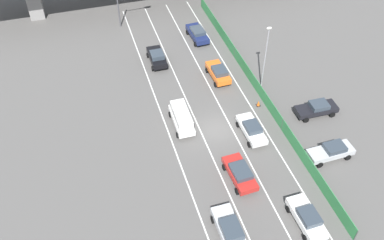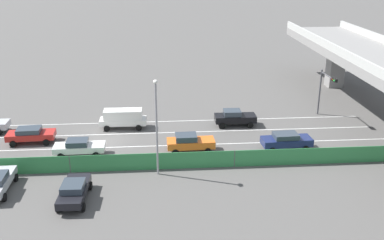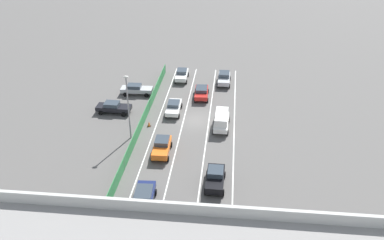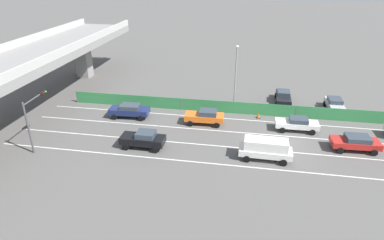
{
  "view_description": "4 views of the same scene",
  "coord_description": "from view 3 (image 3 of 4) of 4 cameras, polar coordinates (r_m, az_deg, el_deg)",
  "views": [
    {
      "loc": [
        -11.88,
        -30.1,
        31.97
      ],
      "look_at": [
        -2.28,
        1.2,
        0.83
      ],
      "focal_mm": 39.91,
      "sensor_mm": 36.0,
      "label": 1
    },
    {
      "loc": [
        40.93,
        5.36,
        17.15
      ],
      "look_at": [
        0.64,
        8.51,
        2.16
      ],
      "focal_mm": 41.88,
      "sensor_mm": 36.0,
      "label": 2
    },
    {
      "loc": [
        -4.23,
        46.7,
        25.73
      ],
      "look_at": [
        0.37,
        1.74,
        0.99
      ],
      "focal_mm": 38.33,
      "sensor_mm": 36.0,
      "label": 3
    },
    {
      "loc": [
        -30.37,
        3.68,
        16.43
      ],
      "look_at": [
        -1.02,
        8.87,
        2.34
      ],
      "focal_mm": 30.9,
      "sensor_mm": 36.0,
      "label": 4
    }
  ],
  "objects": [
    {
      "name": "car_sedan_red",
      "position": [
        59.37,
        1.32,
        3.94
      ],
      "size": [
        2.24,
        4.57,
        1.52
      ],
      "color": "red",
      "rests_on": "ground"
    },
    {
      "name": "lane_line_right_edge",
      "position": [
        50.05,
        -5.6,
        -2.39
      ],
      "size": [
        0.14,
        45.53,
        0.01
      ],
      "primitive_type": "cube",
      "color": "silver",
      "rests_on": "ground"
    },
    {
      "name": "ground_plane",
      "position": [
        53.49,
        0.59,
        -0.06
      ],
      "size": [
        300.0,
        300.0,
        0.0
      ],
      "primitive_type": "plane",
      "color": "#565451"
    },
    {
      "name": "parked_sedan_dark",
      "position": [
        56.02,
        -10.88,
        1.78
      ],
      "size": [
        4.67,
        2.11,
        1.53
      ],
      "color": "black",
      "rests_on": "ground"
    },
    {
      "name": "street_lamp",
      "position": [
        47.97,
        -8.91,
        2.5
      ],
      "size": [
        0.6,
        0.36,
        8.09
      ],
      "color": "gray",
      "rests_on": "ground"
    },
    {
      "name": "traffic_cone",
      "position": [
        52.29,
        -6.0,
        -0.56
      ],
      "size": [
        0.47,
        0.47,
        0.68
      ],
      "color": "orange",
      "rests_on": "ground"
    },
    {
      "name": "car_sedan_silver",
      "position": [
        64.13,
        4.49,
        5.87
      ],
      "size": [
        2.02,
        4.51,
        1.72
      ],
      "color": "#B7BABC",
      "rests_on": "ground"
    },
    {
      "name": "parked_wagon_silver",
      "position": [
        60.84,
        -7.77,
        4.3
      ],
      "size": [
        4.64,
        2.0,
        1.55
      ],
      "color": "#B2B5B7",
      "rests_on": "ground"
    },
    {
      "name": "car_hatchback_white",
      "position": [
        65.41,
        -1.43,
        6.37
      ],
      "size": [
        2.03,
        4.53,
        1.61
      ],
      "color": "silver",
      "rests_on": "ground"
    },
    {
      "name": "lane_line_mid_left",
      "position": [
        49.26,
        1.99,
        -2.8
      ],
      "size": [
        0.14,
        45.53,
        0.01
      ],
      "primitive_type": "cube",
      "color": "silver",
      "rests_on": "ground"
    },
    {
      "name": "car_van_white",
      "position": [
        51.37,
        4.11,
        0.04
      ],
      "size": [
        2.04,
        4.84,
        2.02
      ],
      "color": "silver",
      "rests_on": "ground"
    },
    {
      "name": "traffic_light",
      "position": [
        31.96,
        5.17,
        -14.91
      ],
      "size": [
        3.88,
        0.44,
        5.22
      ],
      "color": "#47474C",
      "rests_on": "ground"
    },
    {
      "name": "car_sedan_navy",
      "position": [
        39.36,
        -6.75,
        -10.64
      ],
      "size": [
        2.2,
        4.72,
        1.6
      ],
      "color": "navy",
      "rests_on": "ground"
    },
    {
      "name": "car_sedan_white",
      "position": [
        55.14,
        -2.57,
        1.84
      ],
      "size": [
        2.0,
        4.57,
        1.51
      ],
      "color": "white",
      "rests_on": "ground"
    },
    {
      "name": "lane_line_mid_right",
      "position": [
        49.55,
        -1.83,
        -2.6
      ],
      "size": [
        0.14,
        45.53,
        0.01
      ],
      "primitive_type": "cube",
      "color": "silver",
      "rests_on": "ground"
    },
    {
      "name": "car_sedan_black",
      "position": [
        41.58,
        3.26,
        -7.97
      ],
      "size": [
        2.03,
        4.35,
        1.72
      ],
      "color": "black",
      "rests_on": "ground"
    },
    {
      "name": "car_taxi_orange",
      "position": [
        46.47,
        -4.22,
        -3.65
      ],
      "size": [
        2.06,
        4.41,
        1.68
      ],
      "color": "orange",
      "rests_on": "ground"
    },
    {
      "name": "lane_line_left_edge",
      "position": [
        49.2,
        5.84,
        -3.0
      ],
      "size": [
        0.14,
        45.53,
        0.01
      ],
      "primitive_type": "cube",
      "color": "silver",
      "rests_on": "ground"
    },
    {
      "name": "green_fence",
      "position": [
        50.0,
        -7.51,
        -1.54
      ],
      "size": [
        0.1,
        41.63,
        1.51
      ],
      "color": "#338447",
      "rests_on": "ground"
    }
  ]
}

